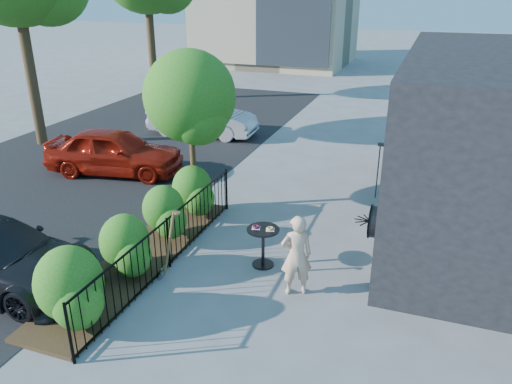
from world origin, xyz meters
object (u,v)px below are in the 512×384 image
at_px(woman, 296,255).
at_px(car_red, 114,151).
at_px(patio_tree, 192,102).
at_px(cafe_table, 263,240).
at_px(shovel, 168,249).
at_px(car_silver, 203,118).

distance_m(woman, car_red, 8.13).
xyz_separation_m(patio_tree, woman, (3.40, -2.78, -1.97)).
xyz_separation_m(cafe_table, car_red, (-5.98, 3.61, 0.12)).
bearing_deg(shovel, car_red, 133.18).
distance_m(patio_tree, shovel, 3.93).
distance_m(shovel, car_silver, 10.13).
xyz_separation_m(patio_tree, car_silver, (-2.76, 6.22, -2.09)).
bearing_deg(woman, shovel, -15.61).
relative_size(cafe_table, car_silver, 0.22).
xyz_separation_m(patio_tree, cafe_table, (2.51, -2.06, -2.19)).
relative_size(shovel, car_silver, 0.38).
distance_m(patio_tree, car_silver, 7.12).
height_order(cafe_table, woman, woman).
distance_m(cafe_table, car_red, 6.99).
distance_m(car_red, car_silver, 4.72).
height_order(patio_tree, car_red, patio_tree).
xyz_separation_m(woman, car_silver, (-6.16, 9.01, -0.12)).
bearing_deg(shovel, woman, 9.48).
relative_size(patio_tree, car_red, 0.97).
bearing_deg(cafe_table, car_red, 148.87).
bearing_deg(car_silver, shovel, -160.73).
xyz_separation_m(patio_tree, shovel, (0.98, -3.19, -2.09)).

